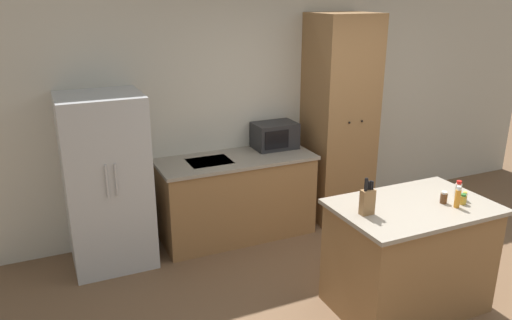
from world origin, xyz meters
The scene contains 13 objects.
ground_plane centered at (0.00, 0.00, 0.00)m, with size 14.00×14.00×0.00m, color brown.
wall_back centered at (0.00, 2.33, 1.30)m, with size 7.20×0.06×2.60m.
refrigerator centered at (-2.23, 1.96, 0.84)m, with size 0.76×0.71×1.68m.
back_counter centered at (-0.90, 1.98, 0.45)m, with size 1.67×0.69×0.90m.
pantry_cabinet centered at (0.39, 1.99, 1.17)m, with size 0.68×0.64×2.35m.
kitchen_island centered at (-0.09, 0.17, 0.47)m, with size 1.28×0.84×0.93m.
microwave centered at (-0.37, 2.12, 1.04)m, with size 0.47×0.33×0.29m.
knife_block centered at (-0.54, 0.18, 1.05)m, with size 0.11×0.06×0.30m.
spice_bottle_tall_dark centered at (0.19, -0.01, 1.02)m, with size 0.04×0.04×0.18m.
spice_bottle_short_red centered at (0.15, 0.10, 0.98)m, with size 0.06×0.06×0.10m.
spice_bottle_amber_oil centered at (0.35, 0.14, 1.00)m, with size 0.05×0.05×0.15m.
spice_bottle_green_herb centered at (0.34, 0.06, 0.97)m, with size 0.04×0.04×0.08m.
spice_bottle_pale_salt centered at (0.28, 0.02, 0.97)m, with size 0.06×0.06×0.09m.
Camera 1 is at (-2.76, -2.66, 2.55)m, focal length 35.00 mm.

